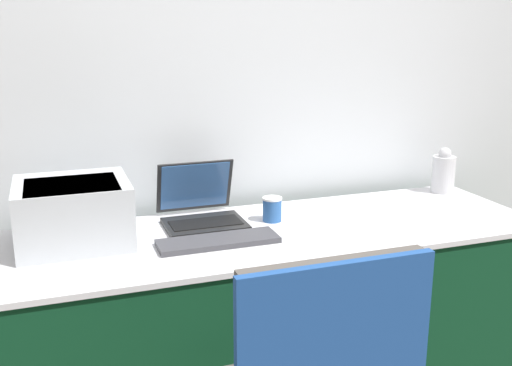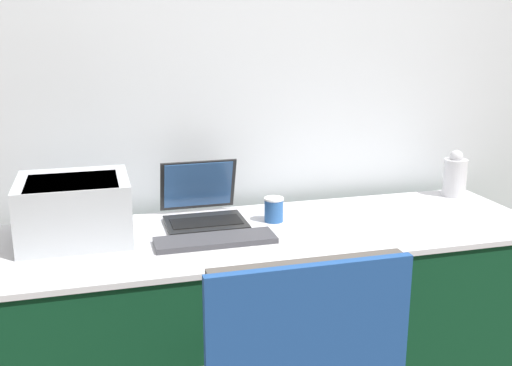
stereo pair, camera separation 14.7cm
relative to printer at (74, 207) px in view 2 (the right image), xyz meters
The scene contains 7 objects.
wall_back 0.91m from the printer, 25.05° to the left, with size 8.00×0.05×2.60m.
table 0.89m from the printer, ahead, with size 2.05×0.67×0.76m.
printer is the anchor object (origin of this frame).
laptop_left 0.49m from the printer, ahead, with size 0.30×0.31×0.23m.
external_keyboard 0.52m from the printer, 20.18° to the right, with size 0.43×0.13×0.02m.
coffee_cup 0.75m from the printer, ahead, with size 0.08×0.08×0.10m.
metal_pitcher 1.65m from the printer, ahead, with size 0.10×0.10×0.21m.
Camera 2 is at (-0.65, -1.72, 1.51)m, focal length 42.00 mm.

